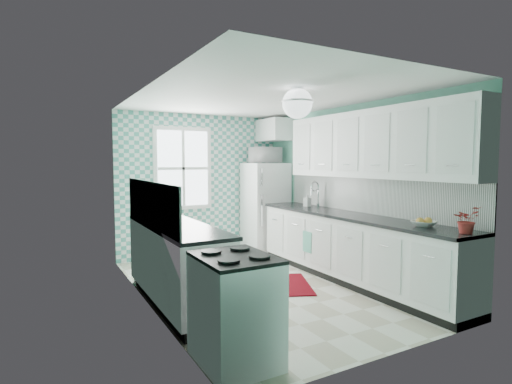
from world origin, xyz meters
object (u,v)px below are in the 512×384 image
sink (309,208)px  potted_plant (467,220)px  ceiling_light (297,103)px  fridge (265,207)px  microwave (265,155)px  stove (235,307)px  fruit_bowl (424,224)px

sink → potted_plant: size_ratio=1.92×
ceiling_light → sink: size_ratio=0.65×
potted_plant → sink: bearing=89.9°
fridge → microwave: microwave is taller
sink → ceiling_light: bearing=-129.4°
ceiling_light → fridge: 3.21m
ceiling_light → stove: (-1.20, -0.85, -1.86)m
fruit_bowl → potted_plant: (0.00, -0.50, 0.11)m
potted_plant → ceiling_light: bearing=133.2°
potted_plant → microwave: 3.95m
fruit_bowl → microwave: bearing=91.5°
ceiling_light → microwave: 2.89m
potted_plant → microwave: bearing=91.3°
ceiling_light → fruit_bowl: (1.20, -0.78, -1.35)m
potted_plant → stove: bearing=169.8°
ceiling_light → fruit_bowl: ceiling_light is taller
sink → microwave: bearing=95.8°
ceiling_light → sink: ceiling_light is taller
microwave → ceiling_light: bearing=67.0°
fridge → sink: size_ratio=3.04×
fridge → fruit_bowl: bearing=-90.4°
stove → sink: sink is taller
fruit_bowl → microwave: (-0.09, 3.39, 0.81)m
ceiling_light → fridge: ceiling_light is taller
fridge → stove: fridge is taller
sink → potted_plant: sink is taller
ceiling_light → sink: bearing=49.2°
stove → sink: (2.40, 2.24, 0.47)m
sink → fruit_bowl: (-0.00, -2.17, 0.04)m
sink → fruit_bowl: sink is taller
ceiling_light → potted_plant: (1.20, -1.28, -1.24)m
microwave → potted_plant: bearing=91.4°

